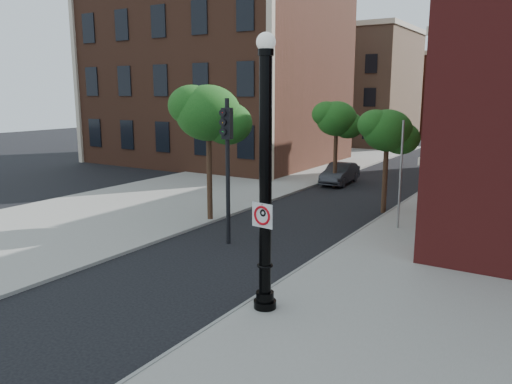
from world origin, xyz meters
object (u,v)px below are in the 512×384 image
Objects in this scene: lamppost at (265,190)px; parked_car at (340,173)px; traffic_signal_right at (440,154)px; traffic_signal_left at (227,147)px; no_parking_sign at (262,215)px.

lamppost is 19.58m from parked_car.
traffic_signal_left is at bearing -158.74° from traffic_signal_right.
traffic_signal_right reaches higher than no_parking_sign.
no_parking_sign is 6.41m from traffic_signal_left.
traffic_signal_right is (2.16, 9.45, 0.08)m from lamppost.
lamppost is 9.70m from traffic_signal_right.
lamppost is 1.77× the size of parked_car.
parked_car is 12.30m from traffic_signal_right.
lamppost reaches higher than traffic_signal_left.
lamppost is 1.29× the size of traffic_signal_left.
no_parking_sign is at bearing -119.05° from traffic_signal_right.
parked_car is at bearing 114.13° from traffic_signal_right.
parked_car is 0.73× the size of traffic_signal_left.
no_parking_sign is 9.89m from traffic_signal_right.
traffic_signal_left reaches higher than traffic_signal_right.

